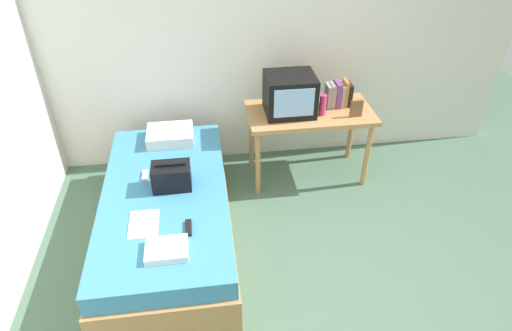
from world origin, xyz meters
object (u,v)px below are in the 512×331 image
Objects in this scene: desk at (310,119)px; magazine at (144,224)px; bed at (168,215)px; book_row at (338,94)px; tv at (290,94)px; water_bottle at (323,105)px; handbag at (172,176)px; remote_dark at (188,228)px; remote_silver at (145,175)px; folded_towel at (167,250)px; pillow at (170,135)px; picture_frame at (356,108)px.

desk reaches higher than magazine.
bed is 8.06× the size of book_row.
water_bottle is at bearing -16.83° from tv.
handbag is at bearing 64.39° from magazine.
handbag reaches higher than desk.
bed is at bearing 112.50° from remote_dark.
water_bottle reaches higher than remote_silver.
tv reaches higher than desk.
folded_towel is at bearing -92.09° from handbag.
remote_silver is at bearing 144.77° from handbag.
remote_dark is at bearing -15.63° from magazine.
desk is at bearing 45.91° from remote_dark.
pillow is 1.38× the size of handbag.
pillow is (-1.68, 0.17, -0.24)m from picture_frame.
pillow is 1.13m from magazine.
pillow is 1.48× the size of folded_towel.
folded_towel is at bearing -128.04° from tv.
desk reaches higher than remote_dark.
remote_dark is at bearing 54.95° from folded_towel.
desk is 4.00× the size of magazine.
magazine is 0.33m from remote_dark.
water_bottle is at bearing 43.47° from folded_towel.
desk is 4.14× the size of folded_towel.
picture_frame reaches higher than remote_silver.
folded_towel reaches higher than bed.
magazine is (-1.26, -1.10, -0.39)m from tv.
folded_towel is (-0.03, -0.71, -0.08)m from handbag.
handbag is 1.92× the size of remote_dark.
handbag reaches higher than pillow.
pillow is at bearing 70.02° from remote_silver.
folded_towel is (0.17, -0.29, 0.02)m from magazine.
water_bottle reaches higher than bed.
bed is 1.57m from desk.
bed is 0.37m from handbag.
handbag reaches higher than remote_dark.
pillow is at bearing 179.30° from desk.
water_bottle is at bearing 33.18° from magazine.
tv is 1.52× the size of magazine.
handbag is at bearing -151.65° from desk.
folded_towel is at bearing -132.90° from desk.
water_bottle is 1.36× the size of remote_silver.
remote_silver is (-0.23, 0.16, -0.09)m from handbag.
magazine is (-1.46, -1.10, -0.12)m from desk.
folded_towel is (0.04, -0.65, 0.28)m from bed.
magazine is at bearing -87.10° from remote_silver.
remote_silver is at bearing 92.90° from magazine.
book_row is 1.72× the size of remote_silver.
magazine is 1.04× the size of folded_towel.
picture_frame reaches higher than handbag.
remote_dark is at bearing -128.53° from tv.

